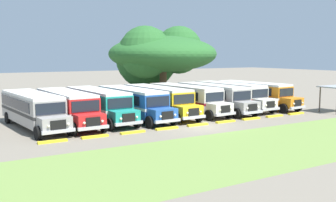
# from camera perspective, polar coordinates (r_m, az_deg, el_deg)

# --- Properties ---
(ground_plane) EXTENTS (220.00, 220.00, 0.00)m
(ground_plane) POSITION_cam_1_polar(r_m,az_deg,el_deg) (32.24, 4.98, -3.80)
(ground_plane) COLOR slate
(foreground_grass_strip) EXTENTS (80.00, 9.60, 0.01)m
(foreground_grass_strip) POSITION_cam_1_polar(r_m,az_deg,el_deg) (26.60, 14.82, -6.28)
(foreground_grass_strip) COLOR olive
(foreground_grass_strip) RESTS_ON ground_plane
(parked_bus_slot_0) EXTENTS (3.46, 10.96, 2.82)m
(parked_bus_slot_0) POSITION_cam_1_polar(r_m,az_deg,el_deg) (33.38, -19.29, -1.05)
(parked_bus_slot_0) COLOR #9E9993
(parked_bus_slot_0) RESTS_ON ground_plane
(parked_bus_slot_1) EXTENTS (3.01, 10.88, 2.82)m
(parked_bus_slot_1) POSITION_cam_1_polar(r_m,az_deg,el_deg) (34.06, -14.66, -0.73)
(parked_bus_slot_1) COLOR red
(parked_bus_slot_1) RESTS_ON ground_plane
(parked_bus_slot_2) EXTENTS (3.10, 10.89, 2.82)m
(parked_bus_slot_2) POSITION_cam_1_polar(r_m,az_deg,el_deg) (35.33, -10.20, -0.35)
(parked_bus_slot_2) COLOR teal
(parked_bus_slot_2) RESTS_ON ground_plane
(parked_bus_slot_3) EXTENTS (3.16, 10.91, 2.82)m
(parked_bus_slot_3) POSITION_cam_1_polar(r_m,az_deg,el_deg) (36.00, -5.20, -0.14)
(parked_bus_slot_3) COLOR #23519E
(parked_bus_slot_3) RESTS_ON ground_plane
(parked_bus_slot_4) EXTENTS (3.02, 10.88, 2.82)m
(parked_bus_slot_4) POSITION_cam_1_polar(r_m,az_deg,el_deg) (37.71, -1.45, 0.20)
(parked_bus_slot_4) COLOR yellow
(parked_bus_slot_4) RESTS_ON ground_plane
(parked_bus_slot_5) EXTENTS (3.42, 10.95, 2.82)m
(parked_bus_slot_5) POSITION_cam_1_polar(r_m,az_deg,el_deg) (39.42, 2.64, 0.49)
(parked_bus_slot_5) COLOR silver
(parked_bus_slot_5) RESTS_ON ground_plane
(parked_bus_slot_6) EXTENTS (2.92, 10.87, 2.82)m
(parked_bus_slot_6) POSITION_cam_1_polar(r_m,az_deg,el_deg) (40.86, 6.67, 0.67)
(parked_bus_slot_6) COLOR #9E9993
(parked_bus_slot_6) RESTS_ON ground_plane
(parked_bus_slot_7) EXTENTS (3.01, 10.88, 2.82)m
(parked_bus_slot_7) POSITION_cam_1_polar(r_m,az_deg,el_deg) (43.28, 9.23, 0.97)
(parked_bus_slot_7) COLOR silver
(parked_bus_slot_7) RESTS_ON ground_plane
(parked_bus_slot_8) EXTENTS (3.50, 10.96, 2.82)m
(parked_bus_slot_8) POSITION_cam_1_polar(r_m,az_deg,el_deg) (44.80, 12.59, 1.09)
(parked_bus_slot_8) COLOR orange
(parked_bus_slot_8) RESTS_ON ground_plane
(curb_wheelstop_0) EXTENTS (2.00, 0.36, 0.15)m
(curb_wheelstop_0) POSITION_cam_1_polar(r_m,az_deg,el_deg) (27.58, -16.61, -5.72)
(curb_wheelstop_0) COLOR yellow
(curb_wheelstop_0) RESTS_ON ground_plane
(curb_wheelstop_1) EXTENTS (2.00, 0.36, 0.15)m
(curb_wheelstop_1) POSITION_cam_1_polar(r_m,az_deg,el_deg) (28.47, -10.70, -5.17)
(curb_wheelstop_1) COLOR yellow
(curb_wheelstop_1) RESTS_ON ground_plane
(curb_wheelstop_2) EXTENTS (2.00, 0.36, 0.15)m
(curb_wheelstop_2) POSITION_cam_1_polar(r_m,az_deg,el_deg) (29.64, -5.20, -4.60)
(curb_wheelstop_2) COLOR yellow
(curb_wheelstop_2) RESTS_ON ground_plane
(curb_wheelstop_3) EXTENTS (2.00, 0.36, 0.15)m
(curb_wheelstop_3) POSITION_cam_1_polar(r_m,az_deg,el_deg) (31.05, -0.17, -4.04)
(curb_wheelstop_3) COLOR yellow
(curb_wheelstop_3) RESTS_ON ground_plane
(curb_wheelstop_4) EXTENTS (2.00, 0.36, 0.15)m
(curb_wheelstop_4) POSITION_cam_1_polar(r_m,az_deg,el_deg) (32.69, 4.38, -3.51)
(curb_wheelstop_4) COLOR yellow
(curb_wheelstop_4) RESTS_ON ground_plane
(curb_wheelstop_5) EXTENTS (2.00, 0.36, 0.15)m
(curb_wheelstop_5) POSITION_cam_1_polar(r_m,az_deg,el_deg) (34.52, 8.47, -3.02)
(curb_wheelstop_5) COLOR yellow
(curb_wheelstop_5) RESTS_ON ground_plane
(curb_wheelstop_6) EXTENTS (2.00, 0.36, 0.15)m
(curb_wheelstop_6) POSITION_cam_1_polar(r_m,az_deg,el_deg) (36.50, 12.13, -2.56)
(curb_wheelstop_6) COLOR yellow
(curb_wheelstop_6) RESTS_ON ground_plane
(curb_wheelstop_7) EXTENTS (2.00, 0.36, 0.15)m
(curb_wheelstop_7) POSITION_cam_1_polar(r_m,az_deg,el_deg) (38.62, 15.39, -2.14)
(curb_wheelstop_7) COLOR yellow
(curb_wheelstop_7) RESTS_ON ground_plane
(curb_wheelstop_8) EXTENTS (2.00, 0.36, 0.15)m
(curb_wheelstop_8) POSITION_cam_1_polar(r_m,az_deg,el_deg) (40.85, 18.31, -1.76)
(curb_wheelstop_8) COLOR yellow
(curb_wheelstop_8) RESTS_ON ground_plane
(broad_shade_tree) EXTENTS (14.87, 16.14, 10.01)m
(broad_shade_tree) POSITION_cam_1_polar(r_m,az_deg,el_deg) (54.15, -1.53, 6.85)
(broad_shade_tree) COLOR brown
(broad_shade_tree) RESTS_ON ground_plane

